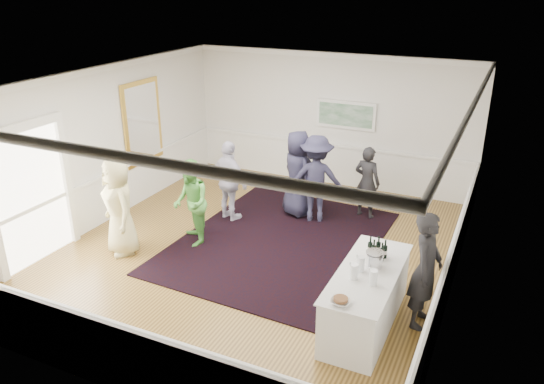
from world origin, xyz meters
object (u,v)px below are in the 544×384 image
at_px(guest_green, 191,203).
at_px(guest_navy, 298,174).
at_px(guest_dark_a, 316,179).
at_px(guest_tan, 119,206).
at_px(nut_bowl, 341,301).
at_px(guest_dark_b, 367,182).
at_px(serving_table, 366,298).
at_px(guest_lilac, 230,181).
at_px(bartender, 426,270).
at_px(ice_bucket, 374,260).

distance_m(guest_green, guest_navy, 2.47).
relative_size(guest_dark_a, guest_navy, 1.00).
height_order(guest_tan, guest_green, guest_tan).
xyz_separation_m(guest_tan, nut_bowl, (4.61, -1.20, 0.01)).
xyz_separation_m(guest_dark_a, guest_dark_b, (0.91, 0.62, -0.14)).
relative_size(serving_table, guest_dark_b, 1.40).
bearing_deg(guest_tan, guest_lilac, 93.61).
xyz_separation_m(serving_table, bartender, (0.74, 0.38, 0.45)).
xyz_separation_m(guest_lilac, ice_bucket, (3.64, -2.22, 0.15)).
height_order(guest_navy, nut_bowl, guest_navy).
bearing_deg(guest_lilac, guest_green, 104.20).
relative_size(guest_navy, ice_bucket, 7.16).
height_order(bartender, guest_green, bartender).
bearing_deg(guest_dark_a, guest_lilac, 6.02).
bearing_deg(serving_table, guest_green, 163.10).
height_order(bartender, ice_bucket, bartender).
bearing_deg(guest_navy, nut_bowl, 155.76).
height_order(guest_dark_a, guest_dark_b, guest_dark_a).
distance_m(serving_table, guest_navy, 4.07).
bearing_deg(guest_navy, guest_lilac, 72.15).
bearing_deg(guest_tan, bartender, 32.58).
distance_m(serving_table, guest_dark_a, 3.71).
height_order(bartender, guest_dark_a, guest_dark_a).
bearing_deg(guest_lilac, nut_bowl, 156.77).
bearing_deg(guest_dark_a, guest_navy, -32.27).
xyz_separation_m(guest_lilac, nut_bowl, (3.49, -3.31, 0.07)).
height_order(serving_table, guest_tan, guest_tan).
xyz_separation_m(guest_tan, guest_navy, (2.30, 2.95, 0.01)).
height_order(guest_dark_b, ice_bucket, guest_dark_b).
distance_m(guest_dark_a, nut_bowl, 4.43).
bearing_deg(guest_navy, guest_dark_a, -158.01).
bearing_deg(serving_table, guest_navy, 126.91).
height_order(guest_lilac, guest_dark_a, guest_dark_a).
distance_m(bartender, guest_lilac, 4.78).
height_order(guest_lilac, nut_bowl, guest_lilac).
relative_size(guest_lilac, ice_bucket, 6.60).
distance_m(serving_table, guest_tan, 4.75).
relative_size(guest_green, ice_bucket, 6.44).
bearing_deg(guest_green, guest_dark_a, 96.82).
relative_size(guest_tan, guest_green, 1.10).
bearing_deg(bartender, guest_tan, 96.24).
distance_m(bartender, guest_dark_a, 3.84).
height_order(serving_table, guest_green, guest_green).
bearing_deg(guest_green, nut_bowl, 19.26).
relative_size(guest_tan, ice_bucket, 7.09).
distance_m(bartender, guest_tan, 5.46).
relative_size(guest_dark_a, nut_bowl, 7.00).
xyz_separation_m(guest_dark_a, guest_navy, (-0.46, 0.12, 0.00)).
xyz_separation_m(guest_dark_a, nut_bowl, (1.85, -4.03, -0.00)).
bearing_deg(guest_green, serving_table, 31.91).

